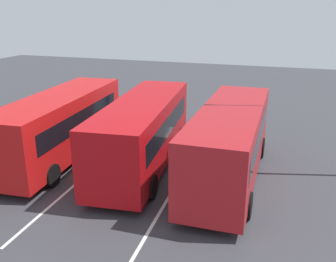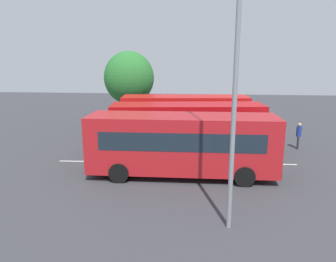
{
  "view_description": "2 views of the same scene",
  "coord_description": "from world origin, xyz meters",
  "px_view_note": "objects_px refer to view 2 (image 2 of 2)",
  "views": [
    {
      "loc": [
        -14.24,
        -6.2,
        6.98
      ],
      "look_at": [
        0.6,
        -1.2,
        1.78
      ],
      "focal_mm": 40.1,
      "sensor_mm": 36.0,
      "label": 1
    },
    {
      "loc": [
        1.12,
        -18.88,
        5.75
      ],
      "look_at": [
        -0.66,
        -0.07,
        1.39
      ],
      "focal_mm": 33.55,
      "sensor_mm": 36.0,
      "label": 2
    }
  ],
  "objects_px": {
    "bus_center_right": "(185,115)",
    "depot_tree": "(129,78)",
    "pedestrian": "(299,134)",
    "street_lamp": "(233,78)",
    "bus_far_left": "(183,143)",
    "bus_center_left": "(188,126)"
  },
  "relations": [
    {
      "from": "pedestrian",
      "to": "bus_center_right",
      "type": "bearing_deg",
      "value": -1.32
    },
    {
      "from": "bus_center_left",
      "to": "street_lamp",
      "type": "xyz_separation_m",
      "value": [
        1.68,
        -8.5,
        3.46
      ]
    },
    {
      "from": "bus_center_left",
      "to": "pedestrian",
      "type": "bearing_deg",
      "value": 6.32
    },
    {
      "from": "bus_far_left",
      "to": "street_lamp",
      "type": "relative_size",
      "value": 1.03
    },
    {
      "from": "bus_far_left",
      "to": "bus_center_left",
      "type": "bearing_deg",
      "value": 87.41
    },
    {
      "from": "bus_far_left",
      "to": "pedestrian",
      "type": "xyz_separation_m",
      "value": [
        7.27,
        5.53,
        -0.68
      ]
    },
    {
      "from": "bus_center_right",
      "to": "depot_tree",
      "type": "bearing_deg",
      "value": 132.8
    },
    {
      "from": "bus_far_left",
      "to": "depot_tree",
      "type": "bearing_deg",
      "value": 112.02
    },
    {
      "from": "bus_far_left",
      "to": "depot_tree",
      "type": "distance_m",
      "value": 14.14
    },
    {
      "from": "bus_center_right",
      "to": "pedestrian",
      "type": "bearing_deg",
      "value": -23.24
    },
    {
      "from": "depot_tree",
      "to": "bus_center_left",
      "type": "bearing_deg",
      "value": -58.18
    },
    {
      "from": "pedestrian",
      "to": "depot_tree",
      "type": "xyz_separation_m",
      "value": [
        -12.69,
        7.31,
        3.05
      ]
    },
    {
      "from": "pedestrian",
      "to": "depot_tree",
      "type": "bearing_deg",
      "value": -12.69
    },
    {
      "from": "depot_tree",
      "to": "bus_far_left",
      "type": "bearing_deg",
      "value": -67.12
    },
    {
      "from": "bus_far_left",
      "to": "bus_center_right",
      "type": "relative_size",
      "value": 0.99
    },
    {
      "from": "street_lamp",
      "to": "depot_tree",
      "type": "distance_m",
      "value": 18.89
    },
    {
      "from": "bus_center_left",
      "to": "bus_center_right",
      "type": "height_order",
      "value": "same"
    },
    {
      "from": "street_lamp",
      "to": "bus_center_left",
      "type": "bearing_deg",
      "value": -3.46
    },
    {
      "from": "bus_center_right",
      "to": "street_lamp",
      "type": "xyz_separation_m",
      "value": [
        1.98,
        -12.62,
        3.46
      ]
    },
    {
      "from": "bus_far_left",
      "to": "street_lamp",
      "type": "bearing_deg",
      "value": -69.46
    },
    {
      "from": "bus_center_right",
      "to": "street_lamp",
      "type": "relative_size",
      "value": 1.04
    },
    {
      "from": "depot_tree",
      "to": "bus_center_right",
      "type": "bearing_deg",
      "value": -42.54
    }
  ]
}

